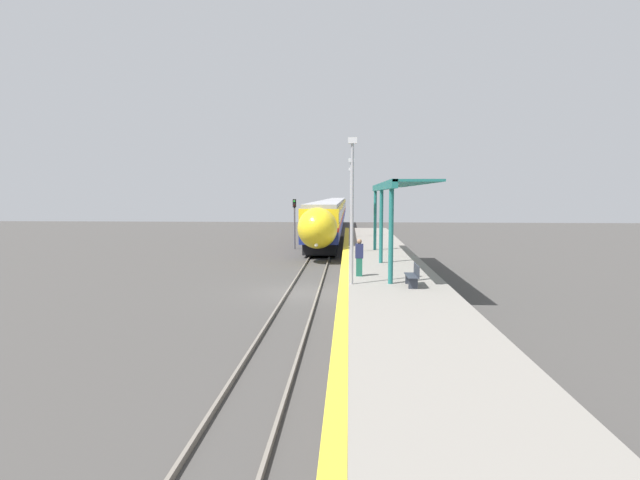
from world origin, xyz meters
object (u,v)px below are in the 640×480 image
person_waiting (359,257)px  lamppost_near (352,202)px  train (333,212)px  lamppost_far (351,198)px  lamppost_mid (351,199)px  platform_bench (414,275)px  railway_signal (294,218)px

person_waiting → lamppost_near: bearing=-99.7°
train → lamppost_far: size_ratio=11.80×
person_waiting → lamppost_mid: size_ratio=0.28×
platform_bench → lamppost_far: bearing=96.0°
lamppost_mid → lamppost_far: 11.60m
platform_bench → person_waiting: (-2.13, 2.39, 0.41)m
platform_bench → lamppost_mid: lamppost_mid is taller
platform_bench → person_waiting: bearing=131.7°
lamppost_mid → train: bearing=93.7°
person_waiting → lamppost_mid: (-0.35, 9.57, 2.51)m
train → lamppost_far: lamppost_far is taller
person_waiting → lamppost_far: lamppost_far is taller
train → railway_signal: railway_signal is taller
platform_bench → lamppost_near: (-2.48, 0.35, 2.92)m
train → person_waiting: train is taller
lamppost_near → lamppost_mid: size_ratio=1.00×
train → railway_signal: bearing=-95.6°
railway_signal → lamppost_near: bearing=-77.6°
railway_signal → lamppost_mid: size_ratio=0.71×
train → person_waiting: size_ratio=41.66×
platform_bench → lamppost_near: lamppost_near is taller
railway_signal → lamppost_near: 22.17m
platform_bench → lamppost_far: lamppost_far is taller
person_waiting → lamppost_mid: 9.89m
lamppost_near → lamppost_far: same height
train → person_waiting: bearing=-86.7°
person_waiting → railway_signal: 20.22m
lamppost_near → lamppost_far: (0.00, 23.20, 0.00)m
platform_bench → lamppost_mid: size_ratio=0.25×
train → lamppost_mid: size_ratio=11.80×
lamppost_mid → platform_bench: bearing=-78.3°
railway_signal → lamppost_mid: (4.73, -9.99, 1.73)m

